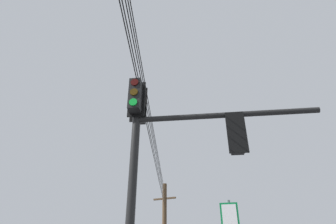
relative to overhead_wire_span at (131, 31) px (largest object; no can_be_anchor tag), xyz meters
The scene contains 2 objects.
signal_mast_assembly 2.86m from the overhead_wire_span, 46.33° to the left, with size 4.41×2.34×6.45m.
overhead_wire_span is the anchor object (origin of this frame).
Camera 1 is at (-1.08, -5.59, 1.98)m, focal length 29.96 mm.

